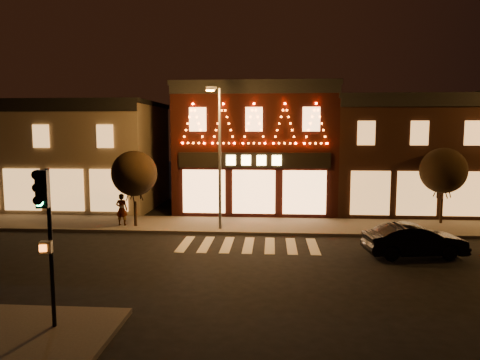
# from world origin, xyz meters

# --- Properties ---
(ground) EXTENTS (120.00, 120.00, 0.00)m
(ground) POSITION_xyz_m (0.00, 0.00, 0.00)
(ground) COLOR black
(ground) RESTS_ON ground
(sidewalk_far) EXTENTS (44.00, 4.00, 0.15)m
(sidewalk_far) POSITION_xyz_m (2.00, 8.00, 0.07)
(sidewalk_far) COLOR #47423D
(sidewalk_far) RESTS_ON ground
(building_left) EXTENTS (12.20, 8.28, 7.30)m
(building_left) POSITION_xyz_m (-13.00, 13.99, 3.66)
(building_left) COLOR #7F6D5A
(building_left) RESTS_ON ground
(building_pulp) EXTENTS (10.20, 8.34, 8.30)m
(building_pulp) POSITION_xyz_m (0.00, 13.98, 4.16)
(building_pulp) COLOR black
(building_pulp) RESTS_ON ground
(building_right_a) EXTENTS (9.20, 8.28, 7.50)m
(building_right_a) POSITION_xyz_m (9.50, 13.99, 3.76)
(building_right_a) COLOR #341B12
(building_right_a) RESTS_ON ground
(traffic_signal_near) EXTENTS (0.34, 0.44, 4.22)m
(traffic_signal_near) POSITION_xyz_m (-4.72, -5.46, 3.13)
(traffic_signal_near) COLOR black
(traffic_signal_near) RESTS_ON sidewalk_near
(streetlamp_mid) EXTENTS (0.60, 1.69, 7.36)m
(streetlamp_mid) POSITION_xyz_m (-1.70, 6.60, 4.47)
(streetlamp_mid) COLOR #59595E
(streetlamp_mid) RESTS_ON sidewalk_far
(tree_left) EXTENTS (2.46, 2.46, 4.12)m
(tree_left) POSITION_xyz_m (-6.36, 7.13, 3.03)
(tree_left) COLOR black
(tree_left) RESTS_ON sidewalk_far
(tree_right) EXTENTS (2.54, 2.54, 4.24)m
(tree_right) POSITION_xyz_m (10.61, 9.08, 3.12)
(tree_right) COLOR black
(tree_right) RESTS_ON sidewalk_far
(dark_sedan) EXTENTS (4.36, 2.00, 1.38)m
(dark_sedan) POSITION_xyz_m (7.15, 2.65, 0.69)
(dark_sedan) COLOR black
(dark_sedan) RESTS_ON ground
(pedestrian) EXTENTS (0.65, 0.43, 1.76)m
(pedestrian) POSITION_xyz_m (-7.15, 7.23, 1.03)
(pedestrian) COLOR gray
(pedestrian) RESTS_ON sidewalk_far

